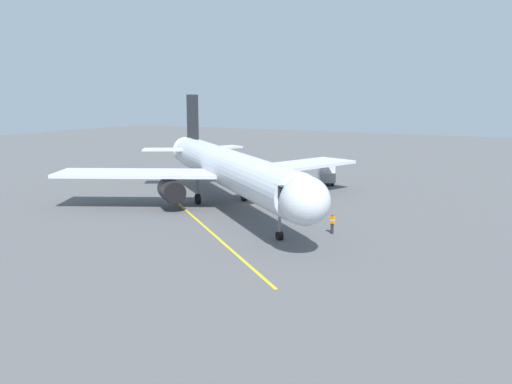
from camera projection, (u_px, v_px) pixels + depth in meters
The scene contains 5 objects.
ground_plane at pixel (255, 204), 58.47m from camera, with size 220.00×220.00×0.00m, color #565659.
apron_lead_in_line at pixel (196, 219), 51.56m from camera, with size 0.24×40.00×0.01m, color yellow.
airplane at pixel (228, 169), 56.29m from camera, with size 33.61×32.40×11.50m.
ground_crew_marshaller at pixel (332, 223), 46.13m from camera, with size 0.44×0.32×1.71m.
box_truck_near_nose at pixel (326, 173), 71.69m from camera, with size 3.83×4.98×2.62m.
Camera 1 is at (-27.84, 50.10, 11.65)m, focal length 38.52 mm.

